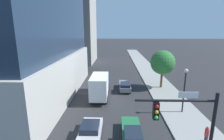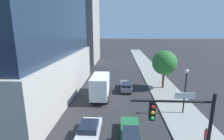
% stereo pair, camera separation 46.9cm
% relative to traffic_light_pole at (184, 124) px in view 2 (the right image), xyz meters
% --- Properties ---
extents(sidewalk, '(4.71, 120.00, 0.15)m').
position_rel_traffic_light_pole_xyz_m(sidewalk, '(3.46, 15.62, -4.18)').
color(sidewalk, gray).
rests_on(sidewalk, ground).
extents(traffic_light_pole, '(4.70, 0.48, 6.02)m').
position_rel_traffic_light_pole_xyz_m(traffic_light_pole, '(0.00, 0.00, 0.00)').
color(traffic_light_pole, black).
rests_on(traffic_light_pole, sidewalk).
extents(street_lamp, '(0.44, 0.44, 5.20)m').
position_rel_traffic_light_pole_xyz_m(street_lamp, '(3.65, 9.51, -0.65)').
color(street_lamp, black).
rests_on(street_lamp, sidewalk).
extents(street_tree, '(3.98, 3.98, 6.24)m').
position_rel_traffic_light_pole_xyz_m(street_tree, '(3.45, 18.39, 0.13)').
color(street_tree, brown).
rests_on(street_tree, sidewalk).
extents(car_silver, '(1.94, 4.26, 1.36)m').
position_rel_traffic_light_pole_xyz_m(car_silver, '(-6.47, 4.50, -3.58)').
color(car_silver, '#B7B7BC').
rests_on(car_silver, ground).
extents(car_green, '(1.74, 4.69, 1.37)m').
position_rel_traffic_light_pole_xyz_m(car_green, '(-2.74, 4.27, -3.58)').
color(car_green, '#1E6638').
rests_on(car_green, ground).
extents(car_gray, '(1.78, 4.67, 1.44)m').
position_rel_traffic_light_pole_xyz_m(car_gray, '(-2.74, 17.13, -3.52)').
color(car_gray, slate).
rests_on(car_gray, ground).
extents(box_truck, '(2.28, 7.07, 3.49)m').
position_rel_traffic_light_pole_xyz_m(box_truck, '(-6.47, 13.96, -2.32)').
color(box_truck, '#1E4799').
rests_on(box_truck, ground).
extents(pedestrian_red_shirt, '(0.34, 0.34, 1.65)m').
position_rel_traffic_light_pole_xyz_m(pedestrian_red_shirt, '(3.40, 3.64, -3.27)').
color(pedestrian_red_shirt, '#38334C').
rests_on(pedestrian_red_shirt, sidewalk).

